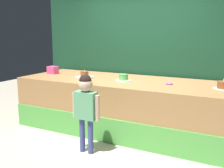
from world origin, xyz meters
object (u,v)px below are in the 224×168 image
Objects in this scene: pink_box at (53,70)px; cake_right at (223,86)px; child_figure at (86,103)px; donut at (169,83)px; cake_left at (85,75)px; cake_center at (123,78)px.

pink_box is 0.65× the size of cake_right.
cake_right is (3.25, -0.03, -0.03)m from pink_box.
child_figure reaches higher than donut.
child_figure reaches higher than cake_left.
cake_center reaches higher than donut.
child_figure is at bearing -129.63° from donut.
child_figure is 1.93m from pink_box.
cake_center is at bearing -2.11° from pink_box.
cake_right is (0.81, 0.02, 0.03)m from donut.
pink_box is 1.63m from cake_center.
cake_left is at bearing -179.99° from cake_center.
cake_right reaches higher than donut.
child_figure reaches higher than pink_box.
cake_left is 1.27× the size of cake_center.
child_figure reaches higher than cake_right.
cake_right is at bearing 32.90° from child_figure.
cake_right reaches higher than pink_box.
donut is 0.41× the size of cake_center.
pink_box reaches higher than cake_center.
child_figure is 4.19× the size of cake_center.
pink_box is at bearing 179.51° from cake_right.
pink_box is 0.82m from cake_left.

